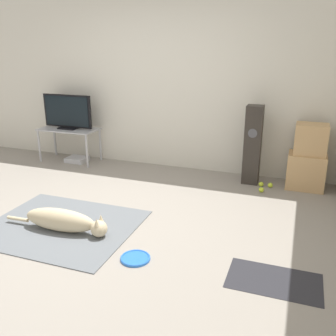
{
  "coord_description": "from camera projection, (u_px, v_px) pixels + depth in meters",
  "views": [
    {
      "loc": [
        2.0,
        -3.25,
        1.87
      ],
      "look_at": [
        0.57,
        0.7,
        0.45
      ],
      "focal_mm": 40.0,
      "sensor_mm": 36.0,
      "label": 1
    }
  ],
  "objects": [
    {
      "name": "cardboard_box_upper",
      "position": [
        311.0,
        139.0,
        4.84
      ],
      "size": [
        0.4,
        0.31,
        0.4
      ],
      "color": "tan",
      "rests_on": "cardboard_box_lower"
    },
    {
      "name": "wall_back",
      "position": [
        164.0,
        84.0,
        5.6
      ],
      "size": [
        8.0,
        0.06,
        2.55
      ],
      "color": "beige",
      "rests_on": "ground_plane"
    },
    {
      "name": "area_rug",
      "position": [
        62.0,
        226.0,
        3.99
      ],
      "size": [
        1.56,
        1.31,
        0.01
      ],
      "color": "slate",
      "rests_on": "ground_plane"
    },
    {
      "name": "tennis_ball_near_speaker",
      "position": [
        270.0,
        185.0,
        5.05
      ],
      "size": [
        0.07,
        0.07,
        0.07
      ],
      "color": "#C6E033",
      "rests_on": "ground_plane"
    },
    {
      "name": "cardboard_box_lower",
      "position": [
        306.0,
        171.0,
        4.98
      ],
      "size": [
        0.48,
        0.37,
        0.47
      ],
      "color": "tan",
      "rests_on": "ground_plane"
    },
    {
      "name": "tennis_ball_loose_on_carpet",
      "position": [
        261.0,
        190.0,
        4.89
      ],
      "size": [
        0.07,
        0.07,
        0.07
      ],
      "color": "#C6E033",
      "rests_on": "ground_plane"
    },
    {
      "name": "tv",
      "position": [
        67.0,
        112.0,
        5.95
      ],
      "size": [
        0.84,
        0.2,
        0.54
      ],
      "color": "black",
      "rests_on": "tv_stand"
    },
    {
      "name": "ground_plane",
      "position": [
        98.0,
        220.0,
        4.14
      ],
      "size": [
        12.0,
        12.0,
        0.0
      ],
      "primitive_type": "plane",
      "color": "gray"
    },
    {
      "name": "game_console",
      "position": [
        77.0,
        159.0,
        6.15
      ],
      "size": [
        0.33,
        0.28,
        0.07
      ],
      "color": "#B7B7BC",
      "rests_on": "ground_plane"
    },
    {
      "name": "frisbee",
      "position": [
        135.0,
        258.0,
        3.38
      ],
      "size": [
        0.27,
        0.27,
        0.03
      ],
      "color": "blue",
      "rests_on": "ground_plane"
    },
    {
      "name": "door_mat",
      "position": [
        274.0,
        281.0,
        3.08
      ],
      "size": [
        0.76,
        0.46,
        0.01
      ],
      "color": "#28282D",
      "rests_on": "ground_plane"
    },
    {
      "name": "tennis_ball_by_boxes",
      "position": [
        261.0,
        184.0,
        5.09
      ],
      "size": [
        0.07,
        0.07,
        0.07
      ],
      "color": "#C6E033",
      "rests_on": "ground_plane"
    },
    {
      "name": "dog",
      "position": [
        64.0,
        221.0,
        3.84
      ],
      "size": [
        1.18,
        0.24,
        0.24
      ],
      "color": "beige",
      "rests_on": "area_rug"
    },
    {
      "name": "floor_speaker",
      "position": [
        253.0,
        145.0,
        5.08
      ],
      "size": [
        0.22,
        0.22,
        1.08
      ],
      "color": "#2D2823",
      "rests_on": "ground_plane"
    },
    {
      "name": "tv_stand",
      "position": [
        69.0,
        133.0,
        6.06
      ],
      "size": [
        0.95,
        0.48,
        0.54
      ],
      "color": "#A8A8AD",
      "rests_on": "ground_plane"
    }
  ]
}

